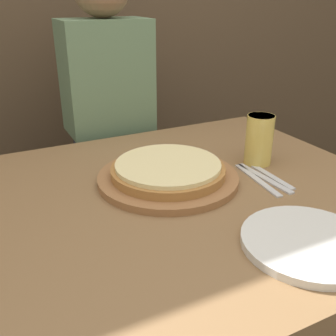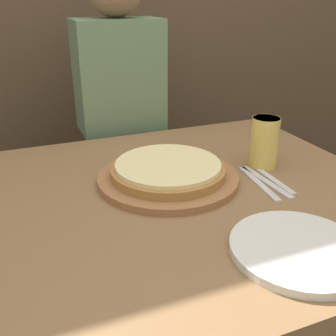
{
  "view_description": "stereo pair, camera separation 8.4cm",
  "coord_description": "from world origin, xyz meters",
  "px_view_note": "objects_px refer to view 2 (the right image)",
  "views": [
    {
      "loc": [
        -0.44,
        -0.81,
        1.21
      ],
      "look_at": [
        0.01,
        0.08,
        0.77
      ],
      "focal_mm": 42.0,
      "sensor_mm": 36.0,
      "label": 1
    },
    {
      "loc": [
        -0.36,
        -0.85,
        1.21
      ],
      "look_at": [
        0.01,
        0.08,
        0.77
      ],
      "focal_mm": 42.0,
      "sensor_mm": 36.0,
      "label": 2
    }
  ],
  "objects_px": {
    "pizza_on_board": "(168,173)",
    "dinner_plate": "(298,249)",
    "dinner_knife": "(266,182)",
    "spoon": "(274,180)",
    "diner_person": "(122,137)",
    "fork": "(259,183)",
    "beer_glass": "(264,140)"
  },
  "relations": [
    {
      "from": "fork",
      "to": "diner_person",
      "type": "distance_m",
      "value": 0.71
    },
    {
      "from": "dinner_knife",
      "to": "beer_glass",
      "type": "bearing_deg",
      "value": 61.8
    },
    {
      "from": "dinner_plate",
      "to": "diner_person",
      "type": "distance_m",
      "value": 0.99
    },
    {
      "from": "dinner_knife",
      "to": "spoon",
      "type": "xyz_separation_m",
      "value": [
        0.03,
        0.0,
        0.0
      ]
    },
    {
      "from": "dinner_plate",
      "to": "spoon",
      "type": "relative_size",
      "value": 1.5
    },
    {
      "from": "spoon",
      "to": "pizza_on_board",
      "type": "bearing_deg",
      "value": 158.31
    },
    {
      "from": "dinner_plate",
      "to": "spoon",
      "type": "distance_m",
      "value": 0.34
    },
    {
      "from": "fork",
      "to": "spoon",
      "type": "bearing_deg",
      "value": -0.0
    },
    {
      "from": "pizza_on_board",
      "to": "beer_glass",
      "type": "bearing_deg",
      "value": -1.49
    },
    {
      "from": "beer_glass",
      "to": "diner_person",
      "type": "distance_m",
      "value": 0.66
    },
    {
      "from": "dinner_plate",
      "to": "pizza_on_board",
      "type": "bearing_deg",
      "value": 106.46
    },
    {
      "from": "beer_glass",
      "to": "dinner_knife",
      "type": "bearing_deg",
      "value": -118.2
    },
    {
      "from": "fork",
      "to": "spoon",
      "type": "height_order",
      "value": "same"
    },
    {
      "from": "pizza_on_board",
      "to": "dinner_knife",
      "type": "bearing_deg",
      "value": -23.62
    },
    {
      "from": "fork",
      "to": "dinner_knife",
      "type": "bearing_deg",
      "value": -0.0
    },
    {
      "from": "pizza_on_board",
      "to": "fork",
      "type": "xyz_separation_m",
      "value": [
        0.23,
        -0.11,
        -0.02
      ]
    },
    {
      "from": "fork",
      "to": "pizza_on_board",
      "type": "bearing_deg",
      "value": 154.09
    },
    {
      "from": "dinner_knife",
      "to": "dinner_plate",
      "type": "bearing_deg",
      "value": -113.55
    },
    {
      "from": "spoon",
      "to": "diner_person",
      "type": "distance_m",
      "value": 0.73
    },
    {
      "from": "beer_glass",
      "to": "dinner_plate",
      "type": "xyz_separation_m",
      "value": [
        -0.18,
        -0.4,
        -0.07
      ]
    },
    {
      "from": "spoon",
      "to": "fork",
      "type": "bearing_deg",
      "value": 180.0
    },
    {
      "from": "diner_person",
      "to": "fork",
      "type": "bearing_deg",
      "value": -73.44
    },
    {
      "from": "beer_glass",
      "to": "dinner_plate",
      "type": "bearing_deg",
      "value": -114.76
    },
    {
      "from": "dinner_plate",
      "to": "dinner_knife",
      "type": "xyz_separation_m",
      "value": [
        0.13,
        0.3,
        -0.01
      ]
    },
    {
      "from": "pizza_on_board",
      "to": "diner_person",
      "type": "xyz_separation_m",
      "value": [
        0.02,
        0.57,
        -0.08
      ]
    },
    {
      "from": "dinner_plate",
      "to": "dinner_knife",
      "type": "distance_m",
      "value": 0.33
    },
    {
      "from": "pizza_on_board",
      "to": "fork",
      "type": "relative_size",
      "value": 1.79
    },
    {
      "from": "diner_person",
      "to": "beer_glass",
      "type": "bearing_deg",
      "value": -64.02
    },
    {
      "from": "dinner_knife",
      "to": "diner_person",
      "type": "height_order",
      "value": "diner_person"
    },
    {
      "from": "pizza_on_board",
      "to": "dinner_plate",
      "type": "relative_size",
      "value": 1.41
    },
    {
      "from": "spoon",
      "to": "dinner_plate",
      "type": "bearing_deg",
      "value": -117.45
    },
    {
      "from": "dinner_plate",
      "to": "fork",
      "type": "relative_size",
      "value": 1.27
    }
  ]
}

